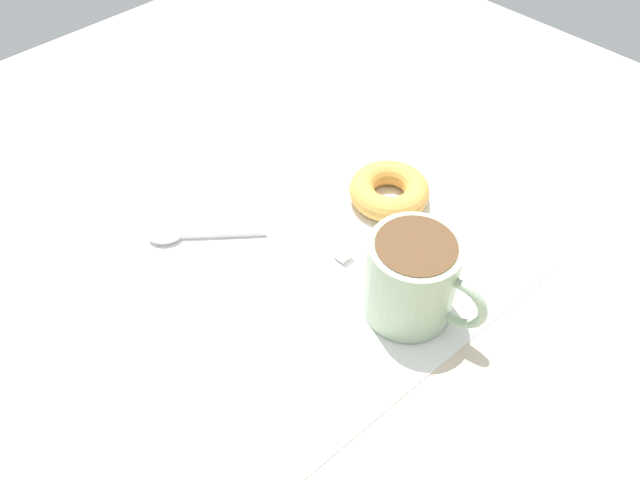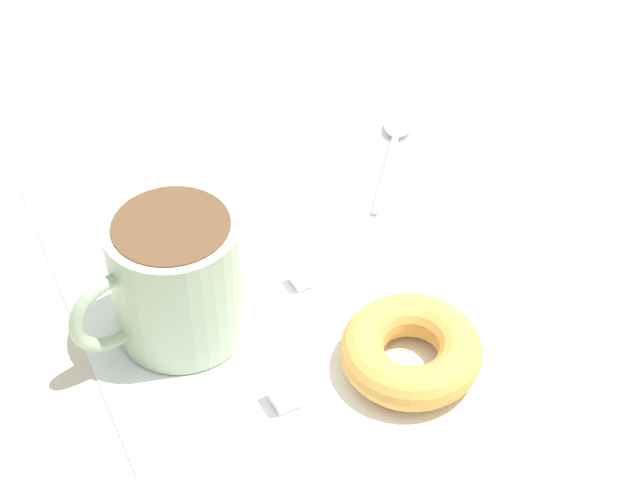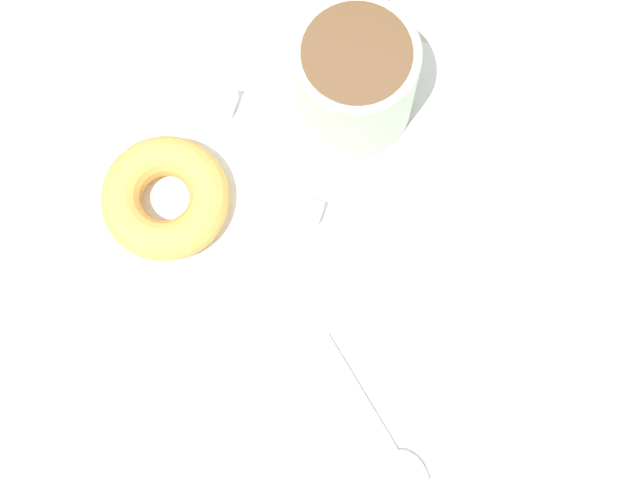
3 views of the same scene
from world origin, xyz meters
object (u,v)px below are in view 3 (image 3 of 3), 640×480
(donut, at_px, (164,203))
(sugar_cube_extra, at_px, (311,211))
(spoon, at_px, (396,453))
(coffee_cup, at_px, (355,76))
(sugar_cube, at_px, (223,101))

(donut, bearing_deg, sugar_cube_extra, 15.83)
(donut, relative_size, spoon, 0.86)
(donut, xyz_separation_m, sugar_cube_extra, (0.10, 0.03, -0.01))
(donut, height_order, spoon, donut)
(donut, bearing_deg, coffee_cup, 49.54)
(coffee_cup, height_order, sugar_cube, coffee_cup)
(sugar_cube, bearing_deg, spoon, -46.06)
(spoon, xyz_separation_m, sugar_cube_extra, (-0.11, 0.14, 0.00))
(donut, height_order, sugar_cube_extra, donut)
(sugar_cube, distance_m, sugar_cube_extra, 0.10)
(sugar_cube, bearing_deg, coffee_cup, 20.07)
(coffee_cup, distance_m, donut, 0.16)
(spoon, bearing_deg, coffee_cup, 114.08)
(coffee_cup, height_order, sugar_cube_extra, coffee_cup)
(spoon, xyz_separation_m, sugar_cube, (-0.19, 0.20, 0.00))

